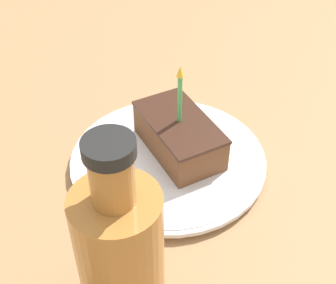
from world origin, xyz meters
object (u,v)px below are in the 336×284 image
(fork, at_px, (118,169))
(cake_slice, at_px, (179,135))
(plate, at_px, (168,160))
(bottle, at_px, (121,258))

(fork, bearing_deg, cake_slice, 179.26)
(plate, xyz_separation_m, fork, (0.07, -0.01, 0.01))
(bottle, bearing_deg, fork, -111.04)
(cake_slice, distance_m, bottle, 0.24)
(cake_slice, bearing_deg, bottle, 48.38)
(plate, relative_size, bottle, 1.15)
(cake_slice, height_order, fork, cake_slice)
(cake_slice, xyz_separation_m, fork, (0.09, -0.00, -0.02))
(cake_slice, distance_m, fork, 0.09)
(fork, distance_m, bottle, 0.21)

